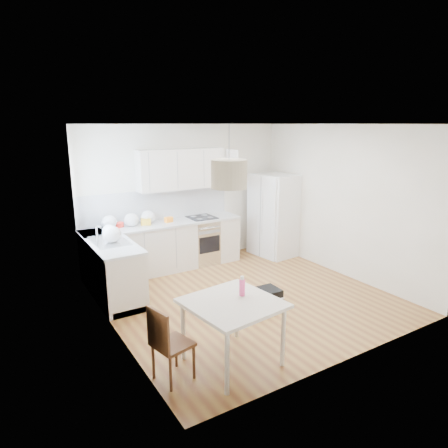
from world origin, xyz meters
name	(u,v)px	position (x,y,z in m)	size (l,w,h in m)	color
floor	(245,296)	(0.00, 0.00, 0.00)	(4.20, 4.20, 0.00)	brown
ceiling	(247,124)	(0.00, 0.00, 2.70)	(4.20, 4.20, 0.00)	white
wall_back	(185,195)	(0.00, 2.10, 1.35)	(4.20, 4.20, 0.00)	beige
wall_left	(109,234)	(-2.10, 0.00, 1.35)	(4.20, 4.20, 0.00)	beige
wall_right	(342,201)	(2.10, 0.00, 1.35)	(4.20, 4.20, 0.00)	beige
window_glassblock	(86,190)	(-2.09, 1.15, 1.75)	(0.02, 1.00, 1.00)	#BFE0F9
cabinets_back	(165,247)	(-0.60, 1.80, 0.44)	(3.00, 0.60, 0.88)	beige
cabinets_left	(110,269)	(-1.80, 1.20, 0.44)	(0.60, 1.80, 0.88)	beige
counter_back	(164,224)	(-0.60, 1.80, 0.90)	(3.02, 0.64, 0.04)	#BBBEC0
counter_left	(108,241)	(-1.80, 1.20, 0.90)	(0.64, 1.82, 0.04)	#BBBEC0
backsplash_back	(157,205)	(-0.60, 2.09, 1.21)	(3.00, 0.01, 0.58)	white
backsplash_left	(88,225)	(-2.09, 1.20, 1.21)	(0.01, 1.80, 0.58)	white
upper_cabinets	(181,169)	(-0.15, 1.94, 1.88)	(1.70, 0.32, 0.75)	beige
range_oven	(202,241)	(0.20, 1.80, 0.44)	(0.50, 0.61, 0.88)	silver
sink	(109,241)	(-1.80, 1.15, 0.92)	(0.50, 0.80, 0.16)	silver
refrigerator	(275,215)	(1.75, 1.45, 0.85)	(0.82, 0.85, 1.71)	white
dining_table	(233,308)	(-1.16, -1.43, 0.68)	(1.08, 1.08, 0.76)	beige
dining_chair	(173,342)	(-1.87, -1.35, 0.43)	(0.37, 0.37, 0.87)	#512B18
drink_bottle	(242,286)	(-0.97, -1.35, 0.88)	(0.07, 0.07, 0.24)	#E33F81
gym_bag	(263,297)	(0.06, -0.40, 0.12)	(0.53, 0.34, 0.24)	black
pendant_lamp	(229,174)	(-1.11, -1.28, 2.18)	(0.39, 0.39, 0.30)	#BCAE91
grocery_bag_a	(109,222)	(-1.58, 1.89, 1.04)	(0.27, 0.23, 0.24)	white
grocery_bag_b	(131,220)	(-1.19, 1.86, 1.04)	(0.26, 0.22, 0.24)	white
grocery_bag_c	(148,217)	(-0.86, 1.91, 1.04)	(0.27, 0.23, 0.24)	white
grocery_bag_d	(109,231)	(-1.72, 1.39, 1.02)	(0.23, 0.19, 0.20)	white
grocery_bag_e	(112,234)	(-1.78, 1.05, 1.05)	(0.29, 0.24, 0.26)	white
snack_orange	(169,220)	(-0.50, 1.80, 0.97)	(0.14, 0.09, 0.10)	orange
snack_yellow	(146,222)	(-0.94, 1.82, 0.98)	(0.17, 0.11, 0.12)	gold
snack_red	(119,225)	(-1.42, 1.88, 0.97)	(0.14, 0.09, 0.10)	red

